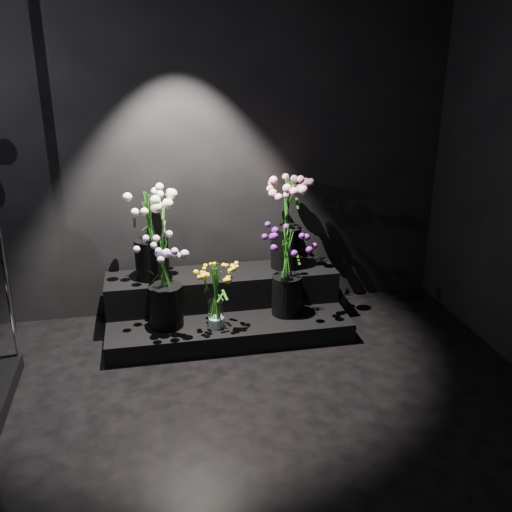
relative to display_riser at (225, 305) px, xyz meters
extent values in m
plane|color=black|center=(-0.11, -1.64, -0.17)|extent=(4.00, 4.00, 0.00)
plane|color=black|center=(-0.11, 0.36, 1.23)|extent=(4.00, 0.00, 4.00)
cube|color=black|center=(0.00, -0.09, -0.09)|extent=(1.83, 0.81, 0.15)
cube|color=black|center=(0.00, 0.11, 0.11)|extent=(1.83, 0.41, 0.25)
cylinder|color=white|center=(-0.11, -0.32, 0.09)|extent=(0.12, 0.12, 0.21)
cylinder|color=black|center=(-0.46, -0.22, 0.14)|extent=(0.25, 0.25, 0.32)
cylinder|color=black|center=(0.45, -0.20, 0.14)|extent=(0.23, 0.23, 0.31)
cylinder|color=black|center=(-0.54, 0.12, 0.39)|extent=(0.26, 0.26, 0.31)
cylinder|color=black|center=(0.53, 0.14, 0.41)|extent=(0.24, 0.24, 0.34)
camera|label=1|loc=(-0.56, -4.06, 1.95)|focal=40.00mm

